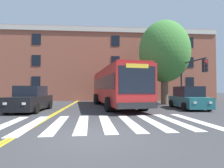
% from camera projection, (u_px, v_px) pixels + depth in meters
% --- Properties ---
extents(ground_plane, '(120.00, 120.00, 0.00)m').
position_uv_depth(ground_plane, '(93.00, 137.00, 5.58)').
color(ground_plane, '#38383A').
extents(crosswalk, '(9.26, 4.70, 0.01)m').
position_uv_depth(crosswalk, '(106.00, 123.00, 7.92)').
color(crosswalk, white).
rests_on(crosswalk, ground).
extents(lane_line_yellow_inner, '(0.12, 36.00, 0.01)m').
position_uv_depth(lane_line_yellow_inner, '(76.00, 101.00, 21.64)').
color(lane_line_yellow_inner, gold).
rests_on(lane_line_yellow_inner, ground).
extents(lane_line_yellow_outer, '(0.12, 36.00, 0.01)m').
position_uv_depth(lane_line_yellow_outer, '(78.00, 101.00, 21.65)').
color(lane_line_yellow_outer, gold).
rests_on(lane_line_yellow_outer, ground).
extents(city_bus, '(4.02, 11.22, 3.23)m').
position_uv_depth(city_bus, '(115.00, 86.00, 15.35)').
color(city_bus, '#B22323').
rests_on(city_bus, ground).
extents(car_black_near_lane, '(2.13, 4.40, 1.74)m').
position_uv_depth(car_black_near_lane, '(31.00, 100.00, 12.07)').
color(car_black_near_lane, black).
rests_on(car_black_near_lane, ground).
extents(car_teal_far_lane, '(2.17, 4.31, 1.73)m').
position_uv_depth(car_teal_far_lane, '(188.00, 98.00, 13.55)').
color(car_teal_far_lane, '#236B70').
rests_on(car_teal_far_lane, ground).
extents(traffic_light_near_corner, '(0.58, 3.52, 4.52)m').
position_uv_depth(traffic_light_near_corner, '(191.00, 73.00, 15.24)').
color(traffic_light_near_corner, '#28282D').
rests_on(traffic_light_near_corner, ground).
extents(street_tree_curbside_large, '(5.20, 4.81, 8.47)m').
position_uv_depth(street_tree_curbside_large, '(164.00, 52.00, 17.68)').
color(street_tree_curbside_large, brown).
rests_on(street_tree_curbside_large, ground).
extents(building_facade, '(38.04, 9.00, 9.75)m').
position_uv_depth(building_facade, '(80.00, 67.00, 26.99)').
color(building_facade, '#9E5642').
rests_on(building_facade, ground).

